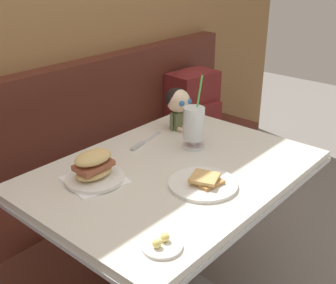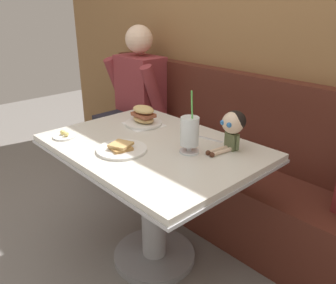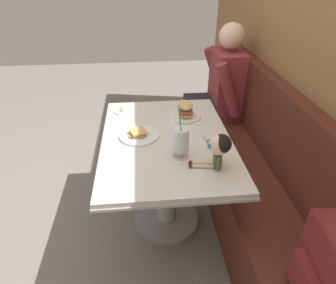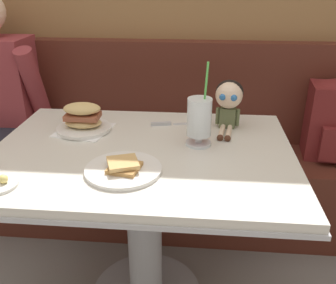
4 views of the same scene
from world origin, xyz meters
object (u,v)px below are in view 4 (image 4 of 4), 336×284
Objects in this scene: toast_plate at (123,169)px; butter_knife at (169,124)px; seated_doll at (229,98)px; milkshake_glass at (199,119)px; sandwich_plate at (83,120)px.

butter_knife is at bearing 75.04° from toast_plate.
seated_doll is at bearing -1.03° from butter_knife.
sandwich_plate is (-0.47, 0.10, -0.05)m from milkshake_glass.
toast_plate is at bearing -55.01° from sandwich_plate.
sandwich_plate is (-0.23, 0.33, 0.03)m from toast_plate.
sandwich_plate is at bearing -171.59° from seated_doll.
seated_doll is at bearing 49.43° from toast_plate.
butter_knife is at bearing 124.21° from milkshake_glass.
toast_plate is at bearing -135.74° from milkshake_glass.
toast_plate is at bearing -104.96° from butter_knife.
toast_plate is 0.56m from seated_doll.
seated_doll is at bearing 57.44° from milkshake_glass.
milkshake_glass is 1.35× the size of sandwich_plate.
seated_doll reaches higher than butter_knife.
butter_knife is 0.27m from seated_doll.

